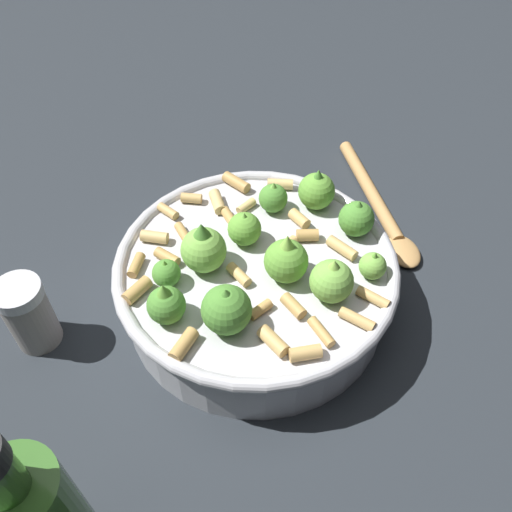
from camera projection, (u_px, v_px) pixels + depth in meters
name	position (u px, v px, depth m)	size (l,w,h in m)	color
ground_plane	(256.00, 302.00, 0.56)	(2.40, 2.40, 0.00)	#23282D
cooking_pan	(257.00, 277.00, 0.53)	(0.28, 0.28, 0.12)	#B7B7BC
pepper_shaker	(29.00, 314.00, 0.50)	(0.05, 0.05, 0.08)	gray
wooden_spoon	(379.00, 207.00, 0.65)	(0.06, 0.23, 0.02)	#B2844C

